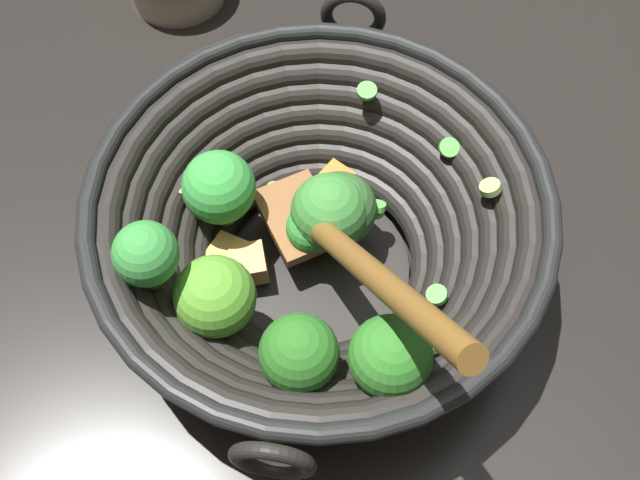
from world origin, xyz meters
name	(u,v)px	position (x,y,z in m)	size (l,w,h in m)	color
ground_plane	(319,271)	(0.00, 0.00, 0.00)	(4.00, 4.00, 0.00)	black
wok	(316,232)	(0.00, 0.00, 0.07)	(0.34, 0.35, 0.22)	black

